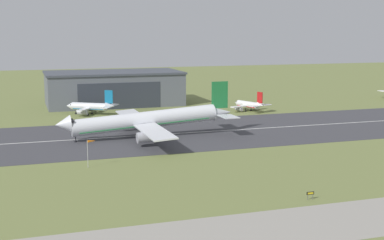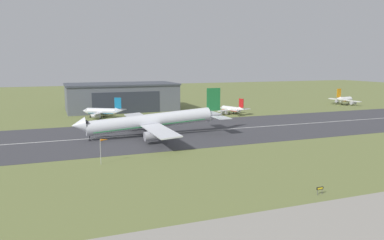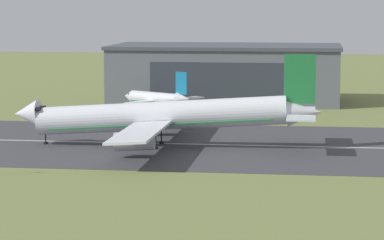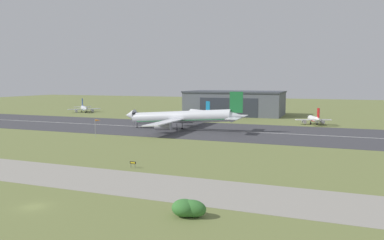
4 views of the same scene
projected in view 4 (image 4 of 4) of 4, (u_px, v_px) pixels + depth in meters
name	position (u px, v px, depth m)	size (l,w,h in m)	color
ground_plane	(165.00, 152.00, 112.10)	(724.59, 724.59, 0.00)	olive
runway_strip	(217.00, 130.00, 160.90)	(484.59, 55.26, 0.06)	#3D3D42
runway_centreline	(217.00, 130.00, 160.90)	(436.13, 0.70, 0.01)	silver
taxiway_road	(99.00, 179.00, 80.94)	(363.44, 17.22, 0.05)	gray
hangar_building	(235.00, 103.00, 234.42)	(59.95, 31.47, 14.93)	slate
airplane_landing	(181.00, 117.00, 162.47)	(56.28, 55.39, 16.88)	silver
airplane_parked_west	(199.00, 113.00, 214.98)	(21.22, 19.01, 9.97)	silver
airplane_parked_centre	(314.00, 119.00, 182.11)	(17.04, 17.87, 8.60)	white
airplane_parked_far_east	(84.00, 108.00, 253.45)	(19.98, 19.93, 9.10)	silver
shrub_clump	(188.00, 208.00, 58.77)	(5.58, 3.71, 2.72)	#387533
windsock_pole	(98.00, 121.00, 140.73)	(2.28, 1.00, 6.81)	#B7B7BC
runway_sign	(133.00, 163.00, 91.46)	(1.63, 0.14, 1.64)	#4C4C51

